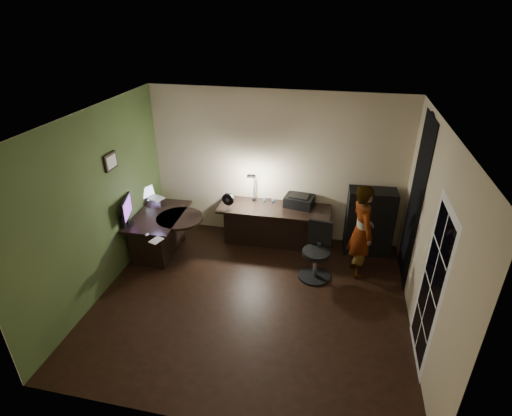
% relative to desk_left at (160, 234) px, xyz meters
% --- Properties ---
extents(floor, '(4.50, 4.00, 0.01)m').
position_rel_desk_left_xyz_m(floor, '(1.83, -0.95, -0.37)').
color(floor, black).
rests_on(floor, ground).
extents(ceiling, '(4.50, 4.00, 0.01)m').
position_rel_desk_left_xyz_m(ceiling, '(1.83, -0.95, 2.34)').
color(ceiling, silver).
rests_on(ceiling, floor).
extents(wall_back, '(4.50, 0.01, 2.70)m').
position_rel_desk_left_xyz_m(wall_back, '(1.83, 1.05, 0.99)').
color(wall_back, '#C7B692').
rests_on(wall_back, floor).
extents(wall_front, '(4.50, 0.01, 2.70)m').
position_rel_desk_left_xyz_m(wall_front, '(1.83, -2.96, 0.99)').
color(wall_front, '#C7B692').
rests_on(wall_front, floor).
extents(wall_left, '(0.01, 4.00, 2.70)m').
position_rel_desk_left_xyz_m(wall_left, '(-0.42, -0.95, 0.99)').
color(wall_left, '#C7B692').
rests_on(wall_left, floor).
extents(wall_right, '(0.01, 4.00, 2.70)m').
position_rel_desk_left_xyz_m(wall_right, '(4.08, -0.95, 0.99)').
color(wall_right, '#C7B692').
rests_on(wall_right, floor).
extents(green_wall_overlay, '(0.00, 4.00, 2.70)m').
position_rel_desk_left_xyz_m(green_wall_overlay, '(-0.41, -0.95, 0.99)').
color(green_wall_overlay, '#425829').
rests_on(green_wall_overlay, floor).
extents(arched_doorway, '(0.01, 0.90, 2.60)m').
position_rel_desk_left_xyz_m(arched_doorway, '(4.07, 0.20, 0.94)').
color(arched_doorway, black).
rests_on(arched_doorway, floor).
extents(french_door, '(0.02, 0.92, 2.10)m').
position_rel_desk_left_xyz_m(french_door, '(4.07, -1.50, 0.69)').
color(french_door, white).
rests_on(french_door, floor).
extents(framed_picture, '(0.04, 0.30, 0.25)m').
position_rel_desk_left_xyz_m(framed_picture, '(-0.39, -0.50, 1.49)').
color(framed_picture, black).
rests_on(framed_picture, wall_left).
extents(desk_left, '(0.81, 1.29, 0.73)m').
position_rel_desk_left_xyz_m(desk_left, '(0.00, 0.00, 0.00)').
color(desk_left, black).
rests_on(desk_left, floor).
extents(desk_right, '(1.96, 0.71, 0.73)m').
position_rel_desk_left_xyz_m(desk_right, '(1.88, 0.68, 0.00)').
color(desk_right, black).
rests_on(desk_right, floor).
extents(cabinet, '(0.81, 0.44, 1.18)m').
position_rel_desk_left_xyz_m(cabinet, '(3.52, 0.78, 0.23)').
color(cabinet, black).
rests_on(cabinet, floor).
extents(laptop_stand, '(0.28, 0.26, 0.09)m').
position_rel_desk_left_xyz_m(laptop_stand, '(-0.28, 0.45, 0.40)').
color(laptop_stand, silver).
rests_on(laptop_stand, desk_left).
extents(laptop, '(0.40, 0.39, 0.21)m').
position_rel_desk_left_xyz_m(laptop, '(-0.24, 0.45, 0.55)').
color(laptop, silver).
rests_on(laptop, laptop_stand).
extents(monitor, '(0.24, 0.53, 0.34)m').
position_rel_desk_left_xyz_m(monitor, '(-0.35, -0.39, 0.53)').
color(monitor, black).
rests_on(monitor, desk_left).
extents(mouse, '(0.06, 0.09, 0.03)m').
position_rel_desk_left_xyz_m(mouse, '(0.11, -0.64, 0.37)').
color(mouse, silver).
rests_on(mouse, desk_left).
extents(phone, '(0.07, 0.13, 0.01)m').
position_rel_desk_left_xyz_m(phone, '(0.33, 0.01, 0.36)').
color(phone, black).
rests_on(phone, desk_left).
extents(pen, '(0.04, 0.14, 0.01)m').
position_rel_desk_left_xyz_m(pen, '(0.10, -0.19, 0.36)').
color(pen, black).
rests_on(pen, desk_left).
extents(speaker, '(0.10, 0.10, 0.20)m').
position_rel_desk_left_xyz_m(speaker, '(-0.36, -0.50, 0.46)').
color(speaker, black).
rests_on(speaker, desk_left).
extents(notepad, '(0.20, 0.24, 0.01)m').
position_rel_desk_left_xyz_m(notepad, '(0.31, -0.75, 0.36)').
color(notepad, silver).
rests_on(notepad, desk_left).
extents(desk_fan, '(0.24, 0.16, 0.34)m').
position_rel_desk_left_xyz_m(desk_fan, '(1.13, 0.42, 0.53)').
color(desk_fan, black).
rests_on(desk_fan, desk_right).
extents(headphones, '(0.20, 0.11, 0.09)m').
position_rel_desk_left_xyz_m(headphones, '(1.74, 0.89, 0.40)').
color(headphones, '#1C5E90').
rests_on(headphones, desk_right).
extents(printer, '(0.54, 0.45, 0.22)m').
position_rel_desk_left_xyz_m(printer, '(2.30, 0.85, 0.47)').
color(printer, black).
rests_on(printer, desk_right).
extents(desk_lamp, '(0.15, 0.29, 0.63)m').
position_rel_desk_left_xyz_m(desk_lamp, '(1.48, 0.88, 0.67)').
color(desk_lamp, black).
rests_on(desk_lamp, desk_right).
extents(office_chair, '(0.59, 0.59, 0.92)m').
position_rel_desk_left_xyz_m(office_chair, '(2.70, -0.17, 0.10)').
color(office_chair, black).
rests_on(office_chair, floor).
extents(person, '(0.54, 0.65, 1.55)m').
position_rel_desk_left_xyz_m(person, '(3.36, 0.10, 0.41)').
color(person, '#D8A88C').
rests_on(person, floor).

